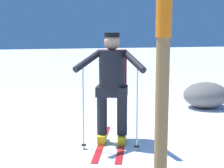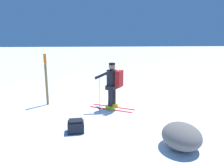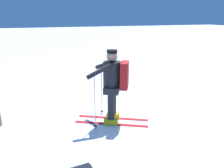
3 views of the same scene
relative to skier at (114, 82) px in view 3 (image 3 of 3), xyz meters
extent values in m
plane|color=white|center=(-0.61, 0.44, -0.94)|extent=(80.00, 80.00, 0.00)
cube|color=red|center=(0.11, -0.10, -0.93)|extent=(0.84, 1.46, 0.01)
cube|color=yellow|center=(0.11, -0.10, -0.87)|extent=(0.24, 0.32, 0.12)
cylinder|color=black|center=(0.11, -0.10, -0.48)|extent=(0.15, 0.15, 0.65)
cube|color=red|center=(-0.15, 0.04, -0.93)|extent=(0.84, 1.46, 0.01)
cube|color=yellow|center=(-0.15, 0.04, -0.87)|extent=(0.24, 0.32, 0.12)
cylinder|color=black|center=(-0.15, 0.04, -0.48)|extent=(0.15, 0.15, 0.65)
cube|color=black|center=(-0.02, -0.03, -0.16)|extent=(0.54, 0.49, 0.14)
cylinder|color=black|center=(-0.02, -0.03, 0.13)|extent=(0.37, 0.37, 0.59)
sphere|color=tan|center=(-0.02, -0.03, 0.54)|extent=(0.23, 0.23, 0.23)
cylinder|color=black|center=(-0.02, -0.03, 0.64)|extent=(0.22, 0.22, 0.06)
cube|color=maroon|center=(0.11, 0.20, 0.15)|extent=(0.42, 0.32, 0.56)
cylinder|color=#B2B7BC|center=(0.17, -0.47, -0.34)|extent=(0.02, 0.02, 1.19)
cylinder|color=black|center=(0.17, -0.47, -0.88)|extent=(0.07, 0.07, 0.01)
cylinder|color=black|center=(0.16, -0.36, 0.29)|extent=(0.13, 0.54, 0.29)
cylinder|color=#B2B7BC|center=(-0.48, -0.12, -0.34)|extent=(0.02, 0.02, 1.19)
cylinder|color=black|center=(-0.48, -0.12, -0.88)|extent=(0.07, 0.07, 0.01)
cylinder|color=black|center=(-0.39, -0.07, 0.29)|extent=(0.51, 0.34, 0.29)
camera|label=1|loc=(-1.74, -4.12, 0.60)|focal=50.00mm
camera|label=2|loc=(7.28, -0.58, 1.60)|focal=35.00mm
camera|label=3|loc=(4.16, -1.54, 1.35)|focal=35.00mm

